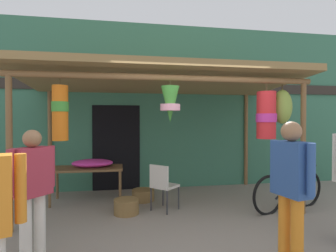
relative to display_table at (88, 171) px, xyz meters
name	(u,v)px	position (x,y,z in m)	size (l,w,h in m)	color
ground_plane	(188,218)	(1.79, -1.25, -0.62)	(30.00, 30.00, 0.00)	gray
shop_facade	(166,107)	(1.78, 0.96, 1.37)	(11.93, 0.29, 3.97)	#387056
market_stall_canopy	(166,86)	(1.54, -0.42, 1.69)	(5.24, 2.68, 2.59)	brown
display_table	(88,171)	(0.00, 0.00, 0.00)	(1.40, 0.69, 0.69)	brown
flower_heap_on_table	(93,163)	(0.11, 0.04, 0.15)	(0.82, 0.58, 0.16)	#D13399
folding_chair	(162,183)	(1.41, -0.84, -0.12)	(0.57, 0.57, 0.84)	beige
wicker_basket_by_table	(143,195)	(1.11, -0.14, -0.51)	(0.46, 0.46, 0.22)	brown
wicker_basket_spare	(126,206)	(0.77, -0.87, -0.49)	(0.44, 0.44, 0.26)	brown
parked_bicycle	(289,191)	(3.70, -1.16, -0.27)	(1.69, 0.61, 0.92)	black
shopper_by_bananas	(33,184)	(-0.33, -2.25, 0.27)	(0.42, 0.48, 1.52)	silver
passerby_at_right	(291,182)	(2.53, -2.91, 0.33)	(0.30, 0.58, 1.62)	orange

